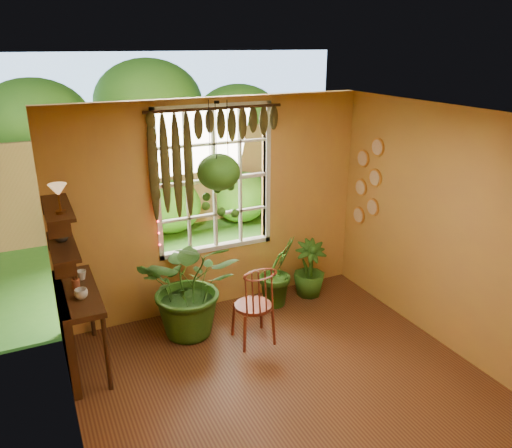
{
  "coord_description": "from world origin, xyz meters",
  "views": [
    {
      "loc": [
        -2.11,
        -3.35,
        3.31
      ],
      "look_at": [
        0.04,
        1.15,
        1.48
      ],
      "focal_mm": 35.0,
      "sensor_mm": 36.0,
      "label": 1
    }
  ],
  "objects_px": {
    "potted_plant_left": "(191,285)",
    "hanging_basket": "(219,174)",
    "windsor_chair": "(254,316)",
    "potted_plant_mid": "(278,271)",
    "counter_ledge": "(70,322)"
  },
  "relations": [
    {
      "from": "potted_plant_mid",
      "to": "windsor_chair",
      "type": "bearing_deg",
      "value": -134.45
    },
    {
      "from": "potted_plant_left",
      "to": "hanging_basket",
      "type": "relative_size",
      "value": 0.92
    },
    {
      "from": "counter_ledge",
      "to": "potted_plant_mid",
      "type": "height_order",
      "value": "potted_plant_mid"
    },
    {
      "from": "potted_plant_mid",
      "to": "hanging_basket",
      "type": "relative_size",
      "value": 0.69
    },
    {
      "from": "counter_ledge",
      "to": "hanging_basket",
      "type": "distance_m",
      "value": 2.28
    },
    {
      "from": "windsor_chair",
      "to": "potted_plant_left",
      "type": "bearing_deg",
      "value": 142.95
    },
    {
      "from": "windsor_chair",
      "to": "hanging_basket",
      "type": "relative_size",
      "value": 0.83
    },
    {
      "from": "potted_plant_mid",
      "to": "counter_ledge",
      "type": "bearing_deg",
      "value": -173.71
    },
    {
      "from": "potted_plant_mid",
      "to": "potted_plant_left",
      "type": "bearing_deg",
      "value": -171.02
    },
    {
      "from": "windsor_chair",
      "to": "potted_plant_left",
      "type": "xyz_separation_m",
      "value": [
        -0.58,
        0.48,
        0.31
      ]
    },
    {
      "from": "counter_ledge",
      "to": "windsor_chair",
      "type": "relative_size",
      "value": 1.05
    },
    {
      "from": "windsor_chair",
      "to": "potted_plant_mid",
      "type": "distance_m",
      "value": 0.96
    },
    {
      "from": "windsor_chair",
      "to": "hanging_basket",
      "type": "bearing_deg",
      "value": 100.95
    },
    {
      "from": "counter_ledge",
      "to": "potted_plant_left",
      "type": "bearing_deg",
      "value": 3.81
    },
    {
      "from": "potted_plant_mid",
      "to": "hanging_basket",
      "type": "bearing_deg",
      "value": 176.06
    }
  ]
}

